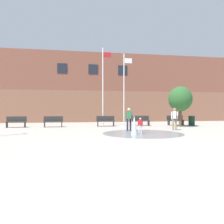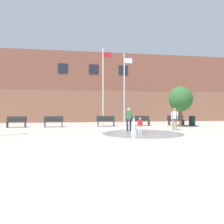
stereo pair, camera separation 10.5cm
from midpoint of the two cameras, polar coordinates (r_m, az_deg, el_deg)
The scene contains 15 objects.
ground_plane at distance 8.11m, azimuth 5.57°, elevation -9.99°, with size 100.00×100.00×0.00m, color #9E998E.
library_building at distance 28.52m, azimuth -5.56°, elevation 5.90°, with size 36.00×6.05×8.16m.
splash_fountain at distance 13.41m, azimuth 6.82°, elevation -4.60°, with size 5.01×5.01×1.14m.
park_bench_far_left at distance 19.67m, azimuth -23.88°, elevation -2.33°, with size 1.60×0.44×0.91m.
park_bench_left_of_flagpoles at distance 19.10m, azimuth -15.24°, elevation -2.38°, with size 1.60×0.44×0.91m.
park_bench_center at distance 19.20m, azimuth -1.83°, elevation -2.34°, with size 1.60×0.44×0.91m.
park_bench_near_trashcan at distance 20.02m, azimuth 7.43°, elevation -2.22°, with size 1.60×0.44×0.91m.
park_bench_far_right at distance 21.37m, azimuth 16.10°, elevation -2.06°, with size 1.60×0.44×0.91m.
adult_in_red at distance 15.36m, azimuth 4.26°, elevation -1.41°, with size 0.50×0.38×1.59m.
adult_watching at distance 16.22m, azimuth 15.84°, elevation -1.32°, with size 0.50×0.39×1.59m.
child_in_fountain at distance 13.52m, azimuth 7.17°, elevation -3.21°, with size 0.31×0.18×0.99m.
flagpole_left at distance 19.93m, azimuth -2.47°, elevation 7.27°, with size 0.80×0.10×7.08m.
flagpole_right at distance 20.25m, azimuth 3.09°, elevation 6.50°, with size 0.80×0.10×6.62m.
trash_can at distance 21.39m, azimuth 19.95°, elevation -2.15°, with size 0.56×0.56×0.90m, color #193323.
street_tree_near_building at distance 19.72m, azimuth 17.27°, elevation 3.24°, with size 2.02×2.02×3.47m.
Camera 1 is at (-2.17, -7.67, 1.51)m, focal length 35.00 mm.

